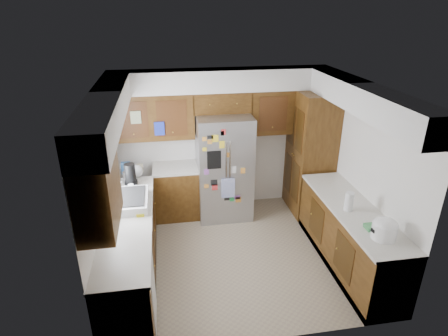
{
  "coord_description": "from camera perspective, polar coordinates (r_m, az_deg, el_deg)",
  "views": [
    {
      "loc": [
        -0.94,
        -4.53,
        3.44
      ],
      "look_at": [
        -0.14,
        0.35,
        1.26
      ],
      "focal_mm": 30.0,
      "sensor_mm": 36.0,
      "label": 1
    }
  ],
  "objects": [
    {
      "name": "floor",
      "position": [
        5.77,
        2.0,
        -12.89
      ],
      "size": [
        3.6,
        3.6,
        0.0
      ],
      "primitive_type": "plane",
      "color": "gray",
      "rests_on": "ground"
    },
    {
      "name": "room_shell",
      "position": [
        5.22,
        0.36,
        5.7
      ],
      "size": [
        3.64,
        3.24,
        2.52
      ],
      "color": "white",
      "rests_on": "ground"
    },
    {
      "name": "left_counter_run",
      "position": [
        5.48,
        -12.32,
        -10.22
      ],
      "size": [
        1.36,
        3.2,
        0.92
      ],
      "color": "#3B220B",
      "rests_on": "ground"
    },
    {
      "name": "right_counter_run",
      "position": [
        5.62,
        18.48,
        -10.18
      ],
      "size": [
        0.63,
        2.25,
        0.92
      ],
      "color": "#3B220B",
      "rests_on": "ground"
    },
    {
      "name": "pantry",
      "position": [
        6.62,
        13.01,
        2.18
      ],
      "size": [
        0.6,
        0.9,
        2.15
      ],
      "primitive_type": "cube",
      "color": "#3B220B",
      "rests_on": "ground"
    },
    {
      "name": "fridge",
      "position": [
        6.34,
        0.01,
        0.14
      ],
      "size": [
        0.9,
        0.79,
        1.8
      ],
      "color": "#949398",
      "rests_on": "ground"
    },
    {
      "name": "bridge_cabinet",
      "position": [
        6.21,
        -0.33,
        10.1
      ],
      "size": [
        0.96,
        0.34,
        0.35
      ],
      "primitive_type": "cube",
      "color": "#3B220B",
      "rests_on": "fridge"
    },
    {
      "name": "fridge_top_items",
      "position": [
        6.14,
        0.45,
        12.74
      ],
      "size": [
        0.7,
        0.35,
        0.26
      ],
      "color": "#1419B0",
      "rests_on": "bridge_cabinet"
    },
    {
      "name": "sink_assembly",
      "position": [
        5.27,
        -14.32,
        -4.82
      ],
      "size": [
        0.52,
        0.71,
        0.37
      ],
      "color": "white",
      "rests_on": "left_counter_run"
    },
    {
      "name": "left_counter_clutter",
      "position": [
        5.91,
        -13.86,
        -0.87
      ],
      "size": [
        0.35,
        0.77,
        0.38
      ],
      "color": "black",
      "rests_on": "left_counter_run"
    },
    {
      "name": "rice_cooker",
      "position": [
        4.78,
        23.28,
        -8.43
      ],
      "size": [
        0.3,
        0.29,
        0.25
      ],
      "color": "white",
      "rests_on": "right_counter_run"
    },
    {
      "name": "paper_towel",
      "position": [
        5.22,
        18.52,
        -4.86
      ],
      "size": [
        0.12,
        0.12,
        0.26
      ],
      "primitive_type": "cylinder",
      "color": "white",
      "rests_on": "right_counter_run"
    }
  ]
}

